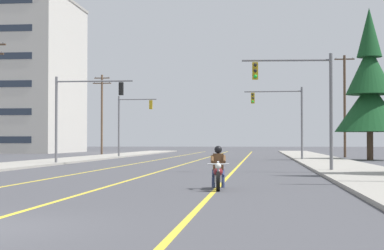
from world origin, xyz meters
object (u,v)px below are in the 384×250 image
object	(u,v)px
traffic_signal_mid_right	(285,112)
utility_pole_right_far	(345,104)
motorcycle_with_rider	(218,172)
conifer_tree_right_verge_far	(370,90)
traffic_signal_mid_left	(129,117)
utility_pole_left_far	(102,112)
traffic_signal_near_right	(305,94)
traffic_signal_near_left	(79,106)

from	to	relation	value
traffic_signal_mid_right	utility_pole_right_far	world-z (taller)	utility_pole_right_far
motorcycle_with_rider	utility_pole_right_far	xyz separation A→B (m)	(9.93, 46.04, 4.85)
motorcycle_with_rider	utility_pole_right_far	world-z (taller)	utility_pole_right_far
utility_pole_right_far	conifer_tree_right_verge_far	world-z (taller)	conifer_tree_right_verge_far
traffic_signal_mid_left	conifer_tree_right_verge_far	world-z (taller)	conifer_tree_right_verge_far
motorcycle_with_rider	utility_pole_left_far	distance (m)	60.17
traffic_signal_mid_right	conifer_tree_right_verge_far	xyz separation A→B (m)	(7.37, 2.38, 1.99)
traffic_signal_near_right	utility_pole_left_far	xyz separation A→B (m)	(-21.91, 44.64, 1.23)
utility_pole_right_far	utility_pole_left_far	world-z (taller)	utility_pole_right_far
utility_pole_right_far	conifer_tree_right_verge_far	size ratio (longest dim) A/B	0.79
traffic_signal_near_left	traffic_signal_mid_left	size ratio (longest dim) A/B	1.00
motorcycle_with_rider	traffic_signal_near_left	size ratio (longest dim) A/B	0.35
utility_pole_right_far	traffic_signal_near_right	bearing A→B (deg)	-100.51
traffic_signal_mid_right	conifer_tree_right_verge_far	bearing A→B (deg)	17.88
motorcycle_with_rider	traffic_signal_near_left	xyz separation A→B (m)	(-11.34, 22.89, 3.55)
traffic_signal_mid_right	utility_pole_left_far	bearing A→B (deg)	132.51
traffic_signal_mid_right	utility_pole_right_far	distance (m)	14.14
utility_pole_left_far	conifer_tree_right_verge_far	world-z (taller)	conifer_tree_right_verge_far
conifer_tree_right_verge_far	utility_pole_left_far	bearing A→B (deg)	143.80
traffic_signal_mid_left	conifer_tree_right_verge_far	distance (m)	23.57
traffic_signal_near_left	traffic_signal_mid_left	bearing A→B (deg)	91.13
traffic_signal_mid_left	utility_pole_right_far	size ratio (longest dim) A/B	0.59
motorcycle_with_rider	conifer_tree_right_verge_far	size ratio (longest dim) A/B	0.17
traffic_signal_near_left	traffic_signal_mid_right	world-z (taller)	same
motorcycle_with_rider	utility_pole_left_far	size ratio (longest dim) A/B	0.22
conifer_tree_right_verge_far	utility_pole_right_far	bearing A→B (deg)	94.90
traffic_signal_near_right	traffic_signal_mid_left	distance (m)	33.77
traffic_signal_near_right	traffic_signal_near_left	distance (m)	18.29
traffic_signal_mid_right	utility_pole_left_far	distance (m)	32.03
traffic_signal_near_right	traffic_signal_mid_right	bearing A→B (deg)	90.77
traffic_signal_mid_right	traffic_signal_mid_left	xyz separation A→B (m)	(-15.16, 8.99, -0.06)
traffic_signal_near_right	traffic_signal_near_left	world-z (taller)	same
utility_pole_right_far	traffic_signal_near_left	bearing A→B (deg)	-132.60
traffic_signal_mid_left	utility_pole_left_far	distance (m)	16.03
utility_pole_right_far	utility_pole_left_far	bearing A→B (deg)	158.44
traffic_signal_mid_right	utility_pole_right_far	size ratio (longest dim) A/B	0.59
traffic_signal_near_right	utility_pole_right_far	world-z (taller)	utility_pole_right_far
traffic_signal_mid_right	utility_pole_left_far	world-z (taller)	utility_pole_left_far
traffic_signal_near_left	utility_pole_left_far	xyz separation A→B (m)	(-6.85, 34.26, 1.17)
traffic_signal_near_right	traffic_signal_mid_left	xyz separation A→B (m)	(-15.45, 30.03, -0.05)
traffic_signal_mid_right	traffic_signal_near_left	bearing A→B (deg)	-144.19
utility_pole_left_far	conifer_tree_right_verge_far	xyz separation A→B (m)	(29.00, -21.22, 0.77)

